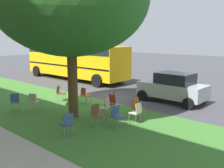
# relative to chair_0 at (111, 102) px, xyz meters

# --- Properties ---
(ground) EXTENTS (80.00, 80.00, 0.00)m
(ground) POSITION_rel_chair_0_xyz_m (2.20, -1.79, -0.52)
(ground) COLOR #424247
(grass_verge) EXTENTS (48.00, 6.00, 0.01)m
(grass_verge) POSITION_rel_chair_0_xyz_m (2.20, 1.41, -0.52)
(grass_verge) COLOR #3D752D
(grass_verge) RESTS_ON ground
(chair_0) EXTENTS (0.42, 0.43, 0.88)m
(chair_0) POSITION_rel_chair_0_xyz_m (0.00, 0.00, 0.00)
(chair_0) COLOR #B7332D
(chair_0) RESTS_ON ground
(chair_1) EXTENTS (0.58, 0.58, 0.88)m
(chair_1) POSITION_rel_chair_0_xyz_m (0.74, -0.87, 0.00)
(chair_1) COLOR #B7332D
(chair_1) RESTS_ON ground
(chair_2) EXTENTS (0.45, 0.44, 0.88)m
(chair_2) POSITION_rel_chair_0_xyz_m (-1.79, 0.37, 0.00)
(chair_2) COLOR beige
(chair_2) RESTS_ON ground
(chair_3) EXTENTS (0.44, 0.44, 0.88)m
(chair_3) POSITION_rel_chair_0_xyz_m (2.27, -0.39, 0.00)
(chair_3) COLOR #C64C1E
(chair_3) RESTS_ON ground
(chair_4) EXTENTS (0.43, 0.43, 0.88)m
(chair_4) POSITION_rel_chair_0_xyz_m (-1.33, -0.30, 0.00)
(chair_4) COLOR #C64C1E
(chair_4) RESTS_ON ground
(chair_5) EXTENTS (0.47, 0.47, 0.88)m
(chair_5) POSITION_rel_chair_0_xyz_m (-0.84, 3.23, 0.00)
(chair_5) COLOR #335184
(chair_5) RESTS_ON ground
(chair_6) EXTENTS (0.45, 0.45, 0.88)m
(chair_6) POSITION_rel_chair_0_xyz_m (-0.76, 1.68, 0.00)
(chair_6) COLOR brown
(chair_6) RESTS_ON ground
(chair_7) EXTENTS (0.56, 0.55, 0.88)m
(chair_7) POSITION_rel_chair_0_xyz_m (3.70, 2.89, 0.00)
(chair_7) COLOR #335184
(chair_7) RESTS_ON ground
(chair_8) EXTENTS (0.57, 0.57, 0.88)m
(chair_8) POSITION_rel_chair_0_xyz_m (3.71, 0.20, 0.00)
(chair_8) COLOR brown
(chair_8) RESTS_ON ground
(chair_9) EXTENTS (0.52, 0.51, 0.88)m
(chair_9) POSITION_rel_chair_0_xyz_m (-0.32, 0.71, 0.00)
(chair_9) COLOR #ADA393
(chair_9) RESTS_ON ground
(chair_10) EXTENTS (0.56, 0.56, 0.88)m
(chair_10) POSITION_rel_chair_0_xyz_m (3.03, 2.25, 0.00)
(chair_10) COLOR #ADA393
(chair_10) RESTS_ON ground
(chair_11) EXTENTS (0.46, 0.46, 0.88)m
(chair_11) POSITION_rel_chair_0_xyz_m (-1.50, 1.25, 0.00)
(chair_11) COLOR #335184
(chair_11) RESTS_ON ground
(parked_car) EXTENTS (3.70, 1.92, 1.65)m
(parked_car) POSITION_rel_chair_0_xyz_m (-1.09, -3.89, 0.32)
(parked_car) COLOR #ADB2B7
(parked_car) RESTS_ON ground
(school_bus) EXTENTS (10.40, 2.80, 2.88)m
(school_bus) POSITION_rel_chair_0_xyz_m (9.12, -5.38, 1.24)
(school_bus) COLOR yellow
(school_bus) RESTS_ON ground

